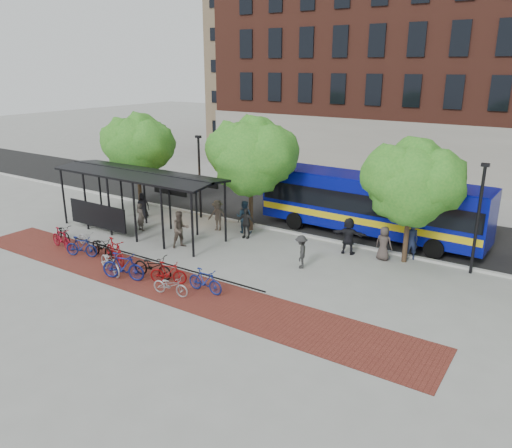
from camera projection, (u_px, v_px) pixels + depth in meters
The scene contains 35 objects.
ground at pixel (264, 257), 24.85m from camera, with size 160.00×160.00×0.00m, color #9E9E99.
asphalt_street at pixel (333, 218), 31.21m from camera, with size 160.00×8.00×0.01m, color black.
curb at pixel (302, 235), 28.01m from camera, with size 160.00×0.25×0.12m, color #B7B7B2.
brick_strip at pixel (165, 283), 21.92m from camera, with size 24.00×3.00×0.01m, color maroon.
bike_rack_rail at pixel (157, 270), 23.32m from camera, with size 12.00×0.05×0.95m, color black.
building_tower at pixel (331, 14), 60.46m from camera, with size 22.00×22.00×30.00m, color #7A664C.
bus_shelter at pixel (137, 180), 27.82m from camera, with size 10.60×3.07×3.60m.
tree_a at pixel (138, 144), 32.46m from camera, with size 4.90×4.00×6.18m.
tree_b at pixel (253, 153), 27.67m from camera, with size 5.15×4.20×6.47m.
tree_c at pixel (414, 180), 23.08m from camera, with size 4.66×3.80×5.92m.
lamp_post_left at pixel (200, 174), 30.54m from camera, with size 0.35×0.20×5.12m.
lamp_post_right at pixel (478, 216), 22.15m from camera, with size 0.35×0.20×5.12m.
bus at pixel (371, 202), 27.42m from camera, with size 12.58×3.27×3.38m.
bike_0 at pixel (63, 233), 27.10m from camera, with size 0.60×1.73×0.91m, color black.
bike_1 at pixel (61, 238), 25.94m from camera, with size 0.51×1.82×1.09m, color maroon.
bike_2 at pixel (86, 239), 26.16m from camera, with size 0.58×1.66×0.87m, color #AFAFB1.
bike_3 at pixel (81, 247), 24.82m from camera, with size 0.49×1.73×1.04m, color navy.
bike_4 at pixel (102, 247), 24.65m from camera, with size 0.74×2.11×1.11m, color black.
bike_5 at pixel (115, 251), 23.99m from camera, with size 0.57×2.03×1.22m, color maroon.
bike_6 at pixel (110, 262), 22.82m from camera, with size 0.72×2.06×1.08m, color #9C9C9E.
bike_7 at pixel (123, 266), 22.12m from camera, with size 0.59×2.08×1.25m, color navy.
bike_8 at pixel (153, 266), 22.37m from camera, with size 0.72×2.06×1.08m, color black.
bike_9 at pixel (168, 273), 21.76m from camera, with size 0.47×1.68×1.01m, color maroon.
bike_10 at pixel (171, 285), 20.68m from camera, with size 0.58×1.66×0.87m, color #9C9C9E.
bike_11 at pixel (205, 281), 20.89m from camera, with size 0.49×1.75×1.05m, color navy.
pedestrian_0 at pixel (143, 205), 31.02m from camera, with size 0.80×0.52×1.63m, color black.
pedestrian_1 at pixel (141, 217), 28.69m from camera, with size 0.59×0.39×1.62m, color #433C35.
pedestrian_2 at pixel (244, 217), 28.27m from camera, with size 0.91×0.71×1.87m, color #223950.
pedestrian_3 at pixel (218, 215), 28.67m from camera, with size 1.15×0.66×1.79m, color #50453B.
pedestrian_4 at pixel (246, 223), 27.43m from camera, with size 1.00×0.42×1.71m, color #252525.
pedestrian_5 at pixel (349, 236), 25.08m from camera, with size 1.76×0.56×1.90m, color black.
pedestrian_6 at pixel (384, 243), 24.30m from camera, with size 0.83×0.54×1.70m, color #453B37.
pedestrian_7 at pixel (411, 241), 24.36m from camera, with size 0.70×0.46×1.93m, color #1D2543.
pedestrian_8 at pixel (181, 229), 25.96m from camera, with size 0.95×0.74×1.96m, color #51463C.
pedestrian_9 at pixel (301, 252), 23.37m from camera, with size 1.03×0.59×1.60m, color #2B2B2B.
Camera 1 is at (12.42, -19.55, 9.17)m, focal length 35.00 mm.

